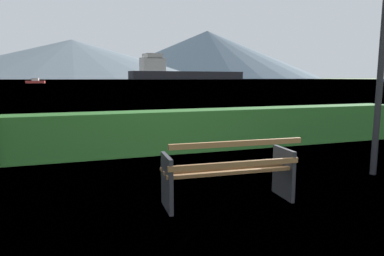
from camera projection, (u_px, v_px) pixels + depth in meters
name	position (u px, v px, depth m)	size (l,w,h in m)	color
ground_plane	(227.00, 202.00, 4.55)	(1400.00, 1400.00, 0.00)	#4C6B33
water_surface	(75.00, 80.00, 291.81)	(620.00, 620.00, 0.00)	#7A99A8
park_bench	(229.00, 172.00, 4.43)	(1.71, 0.66, 0.87)	olive
hedge_row	(165.00, 132.00, 7.54)	(12.05, 0.67, 0.90)	#2D6B28
lamp_post	(384.00, 28.00, 5.51)	(0.30, 0.30, 3.48)	black
cargo_ship_large	(180.00, 72.00, 325.63)	(115.28, 31.18, 22.93)	#232328
tender_far	(35.00, 81.00, 99.07)	(5.22, 2.33, 1.47)	#B2332D
distant_hills	(93.00, 56.00, 557.59)	(846.41, 464.41, 85.56)	slate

